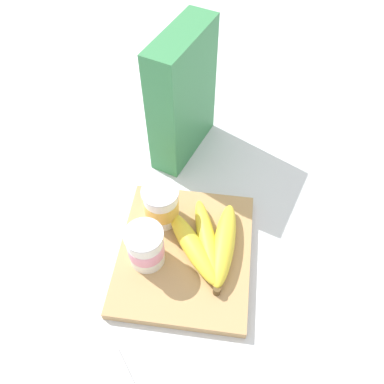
% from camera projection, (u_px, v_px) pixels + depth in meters
% --- Properties ---
extents(ground_plane, '(2.40, 2.40, 0.00)m').
position_uv_depth(ground_plane, '(185.00, 256.00, 0.75)').
color(ground_plane, silver).
extents(cutting_board, '(0.28, 0.25, 0.02)m').
position_uv_depth(cutting_board, '(185.00, 253.00, 0.74)').
color(cutting_board, tan).
rests_on(cutting_board, ground_plane).
extents(cereal_box, '(0.20, 0.13, 0.29)m').
position_uv_depth(cereal_box, '(183.00, 97.00, 0.81)').
color(cereal_box, '#38844C').
rests_on(cereal_box, ground_plane).
extents(yogurt_cup_front, '(0.07, 0.07, 0.09)m').
position_uv_depth(yogurt_cup_front, '(146.00, 247.00, 0.69)').
color(yogurt_cup_front, white).
rests_on(yogurt_cup_front, cutting_board).
extents(yogurt_cup_back, '(0.07, 0.07, 0.09)m').
position_uv_depth(yogurt_cup_back, '(161.00, 205.00, 0.74)').
color(yogurt_cup_back, white).
rests_on(yogurt_cup_back, cutting_board).
extents(banana_bunch, '(0.20, 0.15, 0.04)m').
position_uv_depth(banana_bunch, '(208.00, 245.00, 0.72)').
color(banana_bunch, yellow).
rests_on(banana_bunch, cutting_board).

